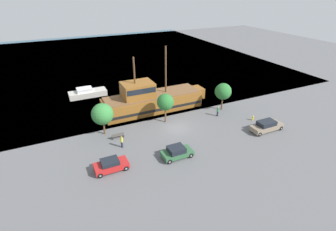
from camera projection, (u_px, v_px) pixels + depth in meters
The scene contains 14 objects.
ground_plane at pixel (176, 128), 39.01m from camera, with size 160.00×160.00×0.00m, color #5B5B5E.
water_surface at pixel (106, 59), 74.48m from camera, with size 80.00×80.00×0.00m, color #33566B.
pirate_ship at pixel (151, 100), 43.70m from camera, with size 17.85×4.74×10.50m.
moored_boat_dockside at pixel (87, 93), 49.57m from camera, with size 6.89×2.52×1.74m.
parked_car_curb_front at pixel (267, 126), 37.92m from camera, with size 4.95×1.86×1.57m.
parked_car_curb_mid at pixel (177, 152), 32.15m from camera, with size 3.81×1.98×1.45m.
parked_car_curb_rear at pixel (111, 165), 29.86m from camera, with size 3.82×1.83×1.42m.
fire_hydrant at pixel (253, 118), 40.97m from camera, with size 0.42×0.25×0.76m.
bench_promenade_east at pixel (118, 136), 36.15m from camera, with size 1.63×0.45×0.85m.
pedestrian_walking_near at pixel (218, 111), 42.08m from camera, with size 0.32×0.32×1.67m.
pedestrian_walking_far at pixel (122, 142), 33.97m from camera, with size 0.32×0.32×1.72m.
tree_row_east at pixel (102, 114), 36.00m from camera, with size 3.02×3.02×4.67m.
tree_row_mideast at pixel (165, 102), 39.16m from camera, with size 2.55×2.55×4.63m.
tree_row_midwest at pixel (223, 92), 43.19m from camera, with size 2.74×2.74×4.66m.
Camera 1 is at (-15.65, -30.19, 19.23)m, focal length 28.00 mm.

